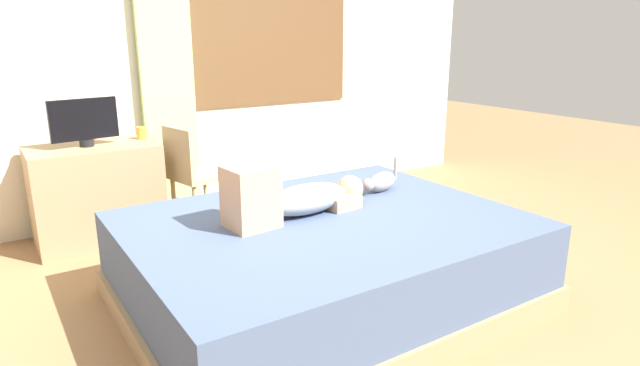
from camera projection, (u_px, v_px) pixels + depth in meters
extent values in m
plane|color=olive|center=(323.00, 308.00, 3.11)|extent=(16.00, 16.00, 0.00)
cube|color=beige|center=(177.00, 44.00, 4.52)|extent=(6.40, 0.12, 2.90)
cube|color=brown|center=(273.00, 43.00, 4.93)|extent=(1.57, 0.02, 1.10)
cube|color=white|center=(273.00, 43.00, 4.93)|extent=(1.49, 0.02, 1.02)
cube|color=#997A56|center=(324.00, 288.00, 3.20)|extent=(2.24, 1.75, 0.14)
cube|color=#425170|center=(324.00, 249.00, 3.13)|extent=(2.17, 1.69, 0.37)
ellipsoid|color=#8C939E|center=(307.00, 199.00, 3.16)|extent=(0.58, 0.31, 0.17)
sphere|color=tan|center=(350.00, 189.00, 3.37)|extent=(0.17, 0.17, 0.17)
cube|color=tan|center=(251.00, 197.00, 2.91)|extent=(0.28, 0.26, 0.34)
cube|color=tan|center=(335.00, 199.00, 3.31)|extent=(0.22, 0.30, 0.08)
ellipsoid|color=gray|center=(382.00, 182.00, 3.60)|extent=(0.28, 0.17, 0.13)
sphere|color=gray|center=(368.00, 185.00, 3.49)|extent=(0.08, 0.08, 0.08)
cylinder|color=gray|center=(395.00, 168.00, 3.69)|extent=(0.03, 0.03, 0.16)
cube|color=#997A56|center=(97.00, 194.00, 4.05)|extent=(0.90, 0.56, 0.74)
cylinder|color=black|center=(87.00, 143.00, 3.93)|extent=(0.10, 0.10, 0.05)
cube|color=black|center=(84.00, 119.00, 3.88)|extent=(0.48, 0.09, 0.30)
cylinder|color=gold|center=(142.00, 133.00, 4.19)|extent=(0.08, 0.08, 0.10)
cylinder|color=tan|center=(206.00, 197.00, 4.49)|extent=(0.04, 0.04, 0.44)
cylinder|color=tan|center=(228.00, 204.00, 4.28)|extent=(0.04, 0.04, 0.44)
cylinder|color=tan|center=(174.00, 205.00, 4.28)|extent=(0.04, 0.04, 0.44)
cylinder|color=tan|center=(196.00, 213.00, 4.07)|extent=(0.04, 0.04, 0.44)
cube|color=tan|center=(199.00, 176.00, 4.22)|extent=(0.45, 0.45, 0.04)
cube|color=tan|center=(179.00, 153.00, 4.04)|extent=(0.12, 0.38, 0.38)
cube|color=#ADCC75|center=(167.00, 72.00, 4.40)|extent=(0.44, 0.06, 2.47)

